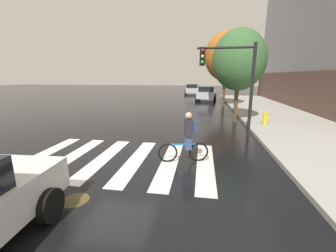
# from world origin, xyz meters

# --- Properties ---
(ground_plane) EXTENTS (120.00, 120.00, 0.00)m
(ground_plane) POSITION_xyz_m (0.00, 0.00, 0.00)
(ground_plane) COLOR black
(crosswalk_stripes) EXTENTS (6.45, 3.98, 0.01)m
(crosswalk_stripes) POSITION_xyz_m (0.18, 0.00, 0.01)
(crosswalk_stripes) COLOR silver
(crosswalk_stripes) RESTS_ON ground
(manhole_cover) EXTENTS (0.64, 0.64, 0.01)m
(manhole_cover) POSITION_xyz_m (0.10, -2.56, 0.00)
(manhole_cover) COLOR #473D1E
(manhole_cover) RESTS_ON ground
(sedan_mid) EXTENTS (2.56, 4.92, 1.65)m
(sedan_mid) POSITION_xyz_m (3.43, 19.37, 0.85)
(sedan_mid) COLOR #B7B7BC
(sedan_mid) RESTS_ON ground
(sedan_far) EXTENTS (2.39, 4.73, 1.60)m
(sedan_far) POSITION_xyz_m (1.28, 27.70, 0.82)
(sedan_far) COLOR #B7B7BC
(sedan_far) RESTS_ON ground
(cyclist) EXTENTS (1.68, 0.47, 1.69)m
(cyclist) POSITION_xyz_m (2.51, 0.17, 0.84)
(cyclist) COLOR black
(cyclist) RESTS_ON ground
(traffic_light_near) EXTENTS (2.47, 0.28, 4.20)m
(traffic_light_near) POSITION_xyz_m (4.23, 3.18, 2.86)
(traffic_light_near) COLOR black
(traffic_light_near) RESTS_ON ground
(fire_hydrant) EXTENTS (0.33, 0.22, 0.78)m
(fire_hydrant) POSITION_xyz_m (6.47, 5.81, 0.53)
(fire_hydrant) COLOR gold
(fire_hydrant) RESTS_ON sidewalk
(street_tree_near) EXTENTS (3.12, 3.12, 5.55)m
(street_tree_near) POSITION_xyz_m (5.02, 7.08, 3.74)
(street_tree_near) COLOR #4C3823
(street_tree_near) RESTS_ON ground
(street_tree_mid) EXTENTS (3.81, 3.81, 6.78)m
(street_tree_mid) POSITION_xyz_m (4.95, 14.27, 4.58)
(street_tree_mid) COLOR #4C3823
(street_tree_mid) RESTS_ON ground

